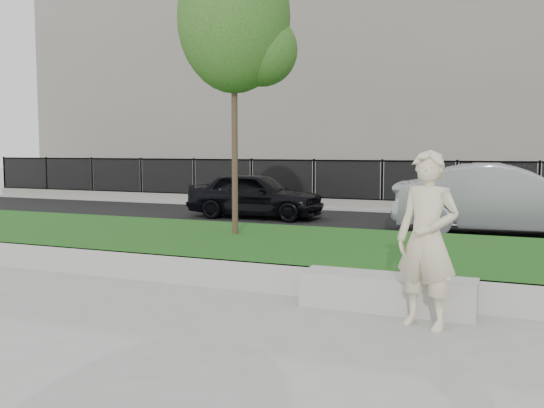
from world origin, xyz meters
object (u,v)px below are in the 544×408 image
at_px(man, 427,240).
at_px(car_silver, 506,200).
at_px(young_tree, 239,24).
at_px(stone_bench, 387,292).
at_px(car_dark, 256,195).
at_px(book, 439,277).

relative_size(man, car_silver, 0.40).
bearing_deg(man, young_tree, 158.24).
relative_size(young_tree, car_silver, 1.07).
height_order(stone_bench, young_tree, young_tree).
relative_size(stone_bench, car_silver, 0.43).
xyz_separation_m(stone_bench, man, (0.54, -0.55, 0.75)).
distance_m(man, car_silver, 7.55).
bearing_deg(young_tree, car_dark, 111.37).
xyz_separation_m(young_tree, car_silver, (4.40, 4.28, -3.30)).
bearing_deg(stone_bench, car_dark, 123.90).
distance_m(stone_bench, book, 0.64).
distance_m(stone_bench, young_tree, 5.79).
height_order(stone_bench, man, man).
bearing_deg(stone_bench, car_silver, 80.99).
bearing_deg(young_tree, stone_bench, -39.43).
bearing_deg(man, book, 103.79).
height_order(man, book, man).
xyz_separation_m(stone_bench, car_silver, (1.11, 6.98, 0.62)).
distance_m(book, car_dark, 9.85).
xyz_separation_m(stone_bench, car_dark, (-5.34, 7.94, 0.47)).
bearing_deg(car_dark, book, -144.21).
height_order(stone_bench, car_silver, car_silver).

